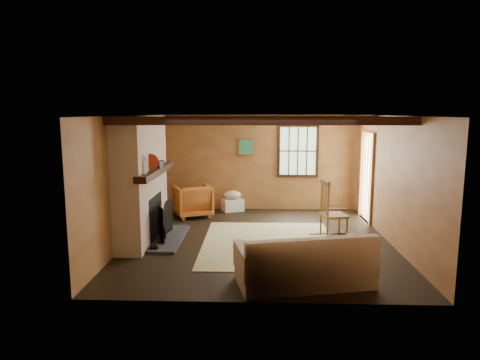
{
  "coord_description": "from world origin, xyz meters",
  "views": [
    {
      "loc": [
        -0.06,
        -8.03,
        2.46
      ],
      "look_at": [
        -0.37,
        0.4,
        1.12
      ],
      "focal_mm": 32.0,
      "sensor_mm": 36.0,
      "label": 1
    }
  ],
  "objects_px": {
    "fireplace": "(143,184)",
    "rocking_chair": "(332,213)",
    "laundry_basket": "(232,205)",
    "armchair": "(193,201)",
    "sofa": "(306,266)"
  },
  "relations": [
    {
      "from": "rocking_chair",
      "to": "armchair",
      "type": "height_order",
      "value": "rocking_chair"
    },
    {
      "from": "rocking_chair",
      "to": "laundry_basket",
      "type": "distance_m",
      "value": 3.09
    },
    {
      "from": "fireplace",
      "to": "laundry_basket",
      "type": "distance_m",
      "value": 3.13
    },
    {
      "from": "fireplace",
      "to": "rocking_chair",
      "type": "relative_size",
      "value": 2.07
    },
    {
      "from": "sofa",
      "to": "laundry_basket",
      "type": "relative_size",
      "value": 4.14
    },
    {
      "from": "sofa",
      "to": "armchair",
      "type": "bearing_deg",
      "value": 106.08
    },
    {
      "from": "fireplace",
      "to": "sofa",
      "type": "distance_m",
      "value": 3.69
    },
    {
      "from": "fireplace",
      "to": "rocking_chair",
      "type": "distance_m",
      "value": 3.74
    },
    {
      "from": "sofa",
      "to": "laundry_basket",
      "type": "bearing_deg",
      "value": 92.92
    },
    {
      "from": "rocking_chair",
      "to": "sofa",
      "type": "distance_m",
      "value": 2.55
    },
    {
      "from": "rocking_chair",
      "to": "armchair",
      "type": "bearing_deg",
      "value": 51.29
    },
    {
      "from": "laundry_basket",
      "to": "armchair",
      "type": "xyz_separation_m",
      "value": [
        -0.91,
        -0.63,
        0.23
      ]
    },
    {
      "from": "rocking_chair",
      "to": "armchair",
      "type": "xyz_separation_m",
      "value": [
        -3.01,
        1.62,
        -0.11
      ]
    },
    {
      "from": "sofa",
      "to": "laundry_basket",
      "type": "xyz_separation_m",
      "value": [
        -1.3,
        4.66,
        -0.13
      ]
    },
    {
      "from": "armchair",
      "to": "sofa",
      "type": "bearing_deg",
      "value": 95.75
    }
  ]
}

